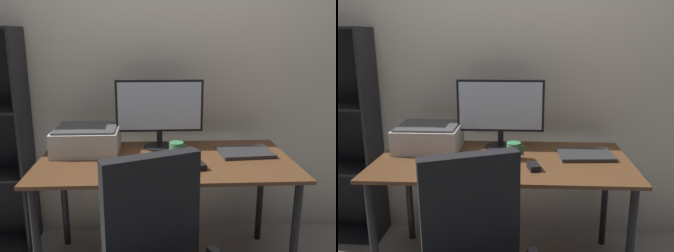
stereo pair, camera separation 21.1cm
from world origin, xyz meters
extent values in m
cube|color=beige|center=(0.00, 0.54, 1.30)|extent=(6.40, 0.10, 2.60)
cube|color=#56351E|center=(0.00, 0.00, 0.73)|extent=(1.50, 0.74, 0.02)
cylinder|color=black|center=(-0.69, -0.31, 0.36)|extent=(0.04, 0.04, 0.72)
cylinder|color=black|center=(0.69, -0.31, 0.36)|extent=(0.04, 0.04, 0.72)
cylinder|color=black|center=(-0.69, 0.31, 0.36)|extent=(0.04, 0.04, 0.72)
cylinder|color=black|center=(0.69, 0.31, 0.36)|extent=(0.04, 0.04, 0.72)
cylinder|color=black|center=(-0.03, 0.23, 0.75)|extent=(0.20, 0.20, 0.01)
cylinder|color=black|center=(-0.03, 0.23, 0.80)|extent=(0.04, 0.04, 0.10)
cube|color=black|center=(-0.03, 0.23, 1.02)|extent=(0.56, 0.03, 0.33)
cube|color=silver|center=(-0.03, 0.22, 1.02)|extent=(0.53, 0.01, 0.30)
cube|color=#B7BABC|center=(-0.07, -0.19, 0.75)|extent=(0.29, 0.12, 0.02)
cube|color=black|center=(0.18, -0.16, 0.76)|extent=(0.08, 0.11, 0.03)
cylinder|color=#387F51|center=(0.07, 0.00, 0.79)|extent=(0.09, 0.09, 0.10)
cube|color=#387F51|center=(0.12, 0.00, 0.80)|extent=(0.02, 0.01, 0.06)
cube|color=#2D2D30|center=(0.50, 0.07, 0.75)|extent=(0.34, 0.25, 0.02)
cube|color=silver|center=(-0.49, 0.17, 0.81)|extent=(0.40, 0.34, 0.15)
cube|color=#424244|center=(-0.49, 0.17, 0.90)|extent=(0.37, 0.31, 0.01)
cube|color=black|center=(-0.09, -0.71, 0.75)|extent=(0.40, 0.21, 0.52)
cube|color=black|center=(-0.92, 0.33, 0.76)|extent=(0.02, 0.28, 1.51)
cube|color=black|center=(-1.25, 0.46, 0.76)|extent=(0.67, 0.01, 1.51)
cube|color=black|center=(-1.25, 0.33, 0.01)|extent=(0.64, 0.26, 0.02)
camera|label=1|loc=(-0.08, -2.01, 1.46)|focal=38.24mm
camera|label=2|loc=(0.13, -2.01, 1.46)|focal=38.24mm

